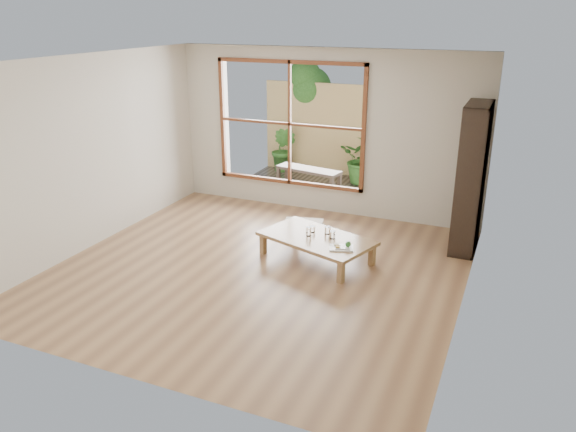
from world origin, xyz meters
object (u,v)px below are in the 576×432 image
bookshelf (471,178)px  food_tray (343,247)px  low_table (317,239)px  garden_bench (309,172)px

bookshelf → food_tray: (-1.32, -1.44, -0.66)m
low_table → garden_bench: bearing=131.7°
food_tray → low_table: bearing=134.1°
low_table → garden_bench: garden_bench is taller
bookshelf → garden_bench: size_ratio=1.58×
low_table → garden_bench: (-1.20, 2.80, 0.07)m
low_table → garden_bench: size_ratio=1.30×
low_table → bookshelf: size_ratio=0.82×
bookshelf → garden_bench: (-2.95, 1.60, -0.65)m
low_table → food_tray: food_tray is taller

